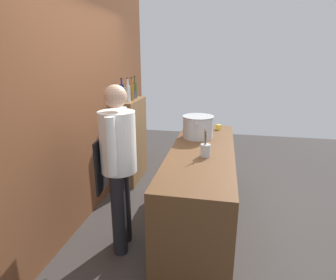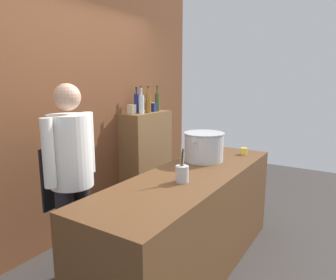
{
  "view_description": "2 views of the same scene",
  "coord_description": "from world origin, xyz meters",
  "px_view_note": "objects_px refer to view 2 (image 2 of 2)",
  "views": [
    {
      "loc": [
        -2.97,
        -0.2,
        1.9
      ],
      "look_at": [
        0.24,
        0.44,
        0.91
      ],
      "focal_mm": 29.76,
      "sensor_mm": 36.0,
      "label": 1
    },
    {
      "loc": [
        -2.23,
        -1.18,
        1.68
      ],
      "look_at": [
        0.3,
        0.42,
        1.1
      ],
      "focal_mm": 32.83,
      "sensor_mm": 36.0,
      "label": 2
    }
  ],
  "objects_px": {
    "stockpot_large": "(204,147)",
    "wine_glass_wide": "(144,102)",
    "butter_jar": "(244,151)",
    "wine_bottle_amber": "(148,103)",
    "utensil_crock": "(182,173)",
    "spice_tin_navy": "(153,107)",
    "wine_bottle_clear": "(141,104)",
    "chef": "(71,171)",
    "wine_bottle_cobalt": "(137,103)",
    "wine_bottle_olive": "(157,102)",
    "spice_tin_cream": "(132,109)",
    "spice_tin_silver": "(151,106)"
  },
  "relations": [
    {
      "from": "utensil_crock",
      "to": "butter_jar",
      "type": "height_order",
      "value": "utensil_crock"
    },
    {
      "from": "wine_bottle_amber",
      "to": "wine_glass_wide",
      "type": "xyz_separation_m",
      "value": [
        0.13,
        0.17,
        -0.0
      ]
    },
    {
      "from": "wine_bottle_cobalt",
      "to": "utensil_crock",
      "type": "bearing_deg",
      "value": -130.2
    },
    {
      "from": "stockpot_large",
      "to": "wine_glass_wide",
      "type": "xyz_separation_m",
      "value": [
        0.62,
        1.19,
        0.36
      ]
    },
    {
      "from": "wine_bottle_olive",
      "to": "spice_tin_silver",
      "type": "relative_size",
      "value": 3.02
    },
    {
      "from": "wine_bottle_cobalt",
      "to": "wine_bottle_olive",
      "type": "distance_m",
      "value": 0.35
    },
    {
      "from": "wine_bottle_olive",
      "to": "spice_tin_cream",
      "type": "height_order",
      "value": "wine_bottle_olive"
    },
    {
      "from": "wine_bottle_olive",
      "to": "wine_glass_wide",
      "type": "relative_size",
      "value": 1.98
    },
    {
      "from": "utensil_crock",
      "to": "wine_bottle_olive",
      "type": "bearing_deg",
      "value": 40.11
    },
    {
      "from": "utensil_crock",
      "to": "wine_glass_wide",
      "type": "bearing_deg",
      "value": 45.66
    },
    {
      "from": "chef",
      "to": "spice_tin_navy",
      "type": "bearing_deg",
      "value": -173.01
    },
    {
      "from": "utensil_crock",
      "to": "wine_bottle_cobalt",
      "type": "distance_m",
      "value": 1.74
    },
    {
      "from": "wine_bottle_cobalt",
      "to": "spice_tin_navy",
      "type": "relative_size",
      "value": 2.95
    },
    {
      "from": "wine_bottle_cobalt",
      "to": "spice_tin_cream",
      "type": "height_order",
      "value": "wine_bottle_cobalt"
    },
    {
      "from": "stockpot_large",
      "to": "spice_tin_cream",
      "type": "relative_size",
      "value": 4.02
    },
    {
      "from": "utensil_crock",
      "to": "wine_bottle_clear",
      "type": "bearing_deg",
      "value": 48.42
    },
    {
      "from": "butter_jar",
      "to": "wine_bottle_clear",
      "type": "xyz_separation_m",
      "value": [
        -0.09,
        1.29,
        0.46
      ]
    },
    {
      "from": "butter_jar",
      "to": "spice_tin_navy",
      "type": "distance_m",
      "value": 1.38
    },
    {
      "from": "spice_tin_silver",
      "to": "spice_tin_cream",
      "type": "bearing_deg",
      "value": -175.47
    },
    {
      "from": "spice_tin_silver",
      "to": "wine_bottle_clear",
      "type": "bearing_deg",
      "value": -161.74
    },
    {
      "from": "butter_jar",
      "to": "wine_bottle_amber",
      "type": "xyz_separation_m",
      "value": [
        0.03,
        1.27,
        0.46
      ]
    },
    {
      "from": "utensil_crock",
      "to": "spice_tin_navy",
      "type": "distance_m",
      "value": 1.82
    },
    {
      "from": "stockpot_large",
      "to": "wine_bottle_clear",
      "type": "height_order",
      "value": "wine_bottle_clear"
    },
    {
      "from": "wine_bottle_amber",
      "to": "wine_glass_wide",
      "type": "bearing_deg",
      "value": 51.63
    },
    {
      "from": "wine_bottle_cobalt",
      "to": "wine_glass_wide",
      "type": "height_order",
      "value": "wine_bottle_cobalt"
    },
    {
      "from": "wine_bottle_cobalt",
      "to": "butter_jar",
      "type": "bearing_deg",
      "value": -87.78
    },
    {
      "from": "spice_tin_silver",
      "to": "wine_bottle_cobalt",
      "type": "bearing_deg",
      "value": -176.33
    },
    {
      "from": "wine_bottle_cobalt",
      "to": "wine_bottle_clear",
      "type": "height_order",
      "value": "wine_bottle_clear"
    },
    {
      "from": "spice_tin_silver",
      "to": "spice_tin_navy",
      "type": "relative_size",
      "value": 1.0
    },
    {
      "from": "utensil_crock",
      "to": "chef",
      "type": "bearing_deg",
      "value": 117.05
    },
    {
      "from": "wine_bottle_amber",
      "to": "wine_bottle_clear",
      "type": "distance_m",
      "value": 0.12
    },
    {
      "from": "chef",
      "to": "utensil_crock",
      "type": "xyz_separation_m",
      "value": [
        0.41,
        -0.8,
        0.01
      ]
    },
    {
      "from": "wine_bottle_clear",
      "to": "spice_tin_navy",
      "type": "xyz_separation_m",
      "value": [
        0.28,
        0.02,
        -0.07
      ]
    },
    {
      "from": "wine_bottle_cobalt",
      "to": "wine_bottle_olive",
      "type": "relative_size",
      "value": 0.98
    },
    {
      "from": "utensil_crock",
      "to": "wine_bottle_clear",
      "type": "relative_size",
      "value": 0.88
    },
    {
      "from": "wine_bottle_amber",
      "to": "spice_tin_silver",
      "type": "bearing_deg",
      "value": 28.29
    },
    {
      "from": "butter_jar",
      "to": "wine_glass_wide",
      "type": "bearing_deg",
      "value": 83.68
    },
    {
      "from": "chef",
      "to": "butter_jar",
      "type": "height_order",
      "value": "chef"
    },
    {
      "from": "stockpot_large",
      "to": "spice_tin_cream",
      "type": "bearing_deg",
      "value": 75.82
    },
    {
      "from": "chef",
      "to": "wine_glass_wide",
      "type": "xyz_separation_m",
      "value": [
        1.71,
        0.54,
        0.43
      ]
    },
    {
      "from": "chef",
      "to": "wine_bottle_olive",
      "type": "height_order",
      "value": "chef"
    },
    {
      "from": "wine_glass_wide",
      "to": "wine_bottle_clear",
      "type": "bearing_deg",
      "value": -149.21
    },
    {
      "from": "wine_bottle_olive",
      "to": "wine_bottle_amber",
      "type": "xyz_separation_m",
      "value": [
        -0.25,
        -0.03,
        0.0
      ]
    },
    {
      "from": "stockpot_large",
      "to": "spice_tin_cream",
      "type": "xyz_separation_m",
      "value": [
        0.29,
        1.13,
        0.29
      ]
    },
    {
      "from": "wine_bottle_clear",
      "to": "spice_tin_silver",
      "type": "distance_m",
      "value": 0.42
    },
    {
      "from": "spice_tin_cream",
      "to": "wine_glass_wide",
      "type": "bearing_deg",
      "value": 10.14
    },
    {
      "from": "spice_tin_cream",
      "to": "wine_bottle_olive",
      "type": "bearing_deg",
      "value": -9.41
    },
    {
      "from": "stockpot_large",
      "to": "wine_bottle_amber",
      "type": "height_order",
      "value": "wine_bottle_amber"
    },
    {
      "from": "spice_tin_silver",
      "to": "stockpot_large",
      "type": "bearing_deg",
      "value": -122.97
    },
    {
      "from": "wine_bottle_clear",
      "to": "wine_glass_wide",
      "type": "xyz_separation_m",
      "value": [
        0.25,
        0.15,
        0.0
      ]
    }
  ]
}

